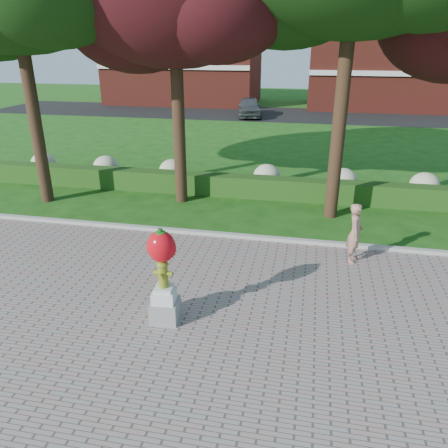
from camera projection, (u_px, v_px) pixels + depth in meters
name	position (u px, v px, depth m)	size (l,w,h in m)	color
ground	(190.00, 286.00, 10.81)	(100.00, 100.00, 0.00)	#1A4912
walkway	(124.00, 408.00, 7.19)	(40.00, 14.00, 0.04)	gray
curb	(216.00, 235.00, 13.49)	(40.00, 0.18, 0.15)	#ADADA5
lawn_hedge	(238.00, 186.00, 16.98)	(24.00, 0.70, 0.80)	#1E4313
hydrangea_row	(256.00, 176.00, 17.72)	(20.10, 1.10, 0.99)	beige
street	(281.00, 114.00, 36.11)	(50.00, 8.00, 0.02)	black
building_left	(184.00, 65.00, 42.02)	(14.00, 8.00, 7.00)	maroon
building_right	(379.00, 70.00, 38.82)	(12.00, 8.00, 6.40)	maroon
hydrant_sculpture	(163.00, 273.00, 9.00)	(0.63, 0.63, 2.14)	gray
woman	(355.00, 233.00, 11.66)	(0.60, 0.39, 1.65)	tan
parked_car	(249.00, 107.00, 34.70)	(1.79, 4.45, 1.51)	#45494E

